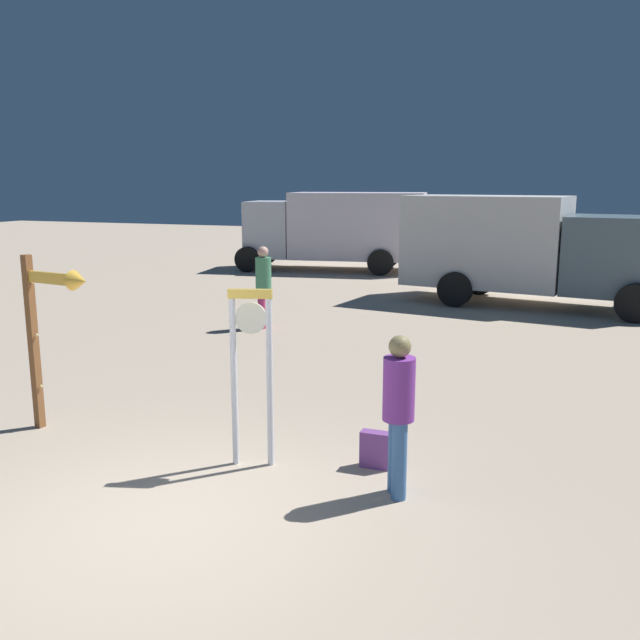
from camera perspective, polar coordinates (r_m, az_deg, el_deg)
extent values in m
plane|color=tan|center=(6.89, -13.17, -16.25)|extent=(80.00, 80.00, 0.00)
cylinder|color=silver|center=(7.75, -7.17, -5.20)|extent=(0.07, 0.07, 1.92)
cylinder|color=silver|center=(7.68, -4.21, -5.30)|extent=(0.07, 0.07, 1.92)
cube|color=#EFC24A|center=(7.48, -5.85, 2.20)|extent=(0.49, 0.21, 0.10)
cylinder|color=silver|center=(7.56, -5.77, 0.17)|extent=(0.35, 0.14, 0.35)
cube|color=black|center=(7.59, -5.74, 0.20)|extent=(0.08, 0.03, 0.05)
cube|color=black|center=(7.59, -5.74, 0.20)|extent=(0.07, 0.03, 0.13)
cube|color=brown|center=(9.54, -22.77, -1.77)|extent=(0.11, 0.11, 2.27)
cube|color=yellow|center=(9.05, -21.46, 3.26)|extent=(0.78, 0.17, 0.14)
cone|color=yellow|center=(8.68, -19.40, 3.08)|extent=(0.25, 0.28, 0.25)
sphere|color=#EDDE82|center=(9.61, -22.21, -5.13)|extent=(0.04, 0.04, 0.04)
sphere|color=#FCD993|center=(9.45, -22.52, -1.16)|extent=(0.04, 0.04, 0.04)
sphere|color=#FFE293|center=(9.34, -22.84, 2.93)|extent=(0.04, 0.04, 0.04)
cylinder|color=#3F6DAA|center=(7.08, 6.61, -11.59)|extent=(0.15, 0.15, 0.82)
cylinder|color=#3F6DAA|center=(7.23, 6.30, -11.09)|extent=(0.15, 0.15, 0.82)
cylinder|color=purple|center=(6.90, 6.59, -5.72)|extent=(0.32, 0.32, 0.65)
sphere|color=#918152|center=(6.79, 6.67, -2.21)|extent=(0.22, 0.22, 0.22)
cube|color=#78418A|center=(7.86, 4.63, -10.71)|extent=(0.33, 0.15, 0.42)
cube|color=#654D98|center=(7.97, 4.82, -10.88)|extent=(0.23, 0.04, 0.18)
cylinder|color=#CA356C|center=(15.16, -4.49, 1.01)|extent=(0.16, 0.16, 0.87)
cylinder|color=#CA356C|center=(15.02, -4.89, 0.91)|extent=(0.16, 0.16, 0.87)
cylinder|color=#488E63|center=(14.97, -4.74, 3.90)|extent=(0.34, 0.34, 0.69)
sphere|color=#DFA692|center=(14.91, -4.77, 5.67)|extent=(0.24, 0.24, 0.24)
cube|color=silver|center=(18.79, 13.66, 6.42)|extent=(4.35, 2.77, 2.36)
cube|color=#4D606B|center=(18.23, 23.00, 4.97)|extent=(2.28, 2.35, 1.91)
cylinder|color=black|center=(17.19, 24.79, 1.27)|extent=(0.93, 0.38, 0.90)
cylinder|color=black|center=(17.99, 11.18, 2.53)|extent=(0.93, 0.38, 0.90)
cylinder|color=black|center=(20.10, 13.16, 3.36)|extent=(0.93, 0.38, 0.90)
cube|color=silver|center=(24.85, 3.19, 7.85)|extent=(5.03, 3.01, 2.34)
cube|color=silver|center=(25.53, -4.04, 7.58)|extent=(1.93, 2.41, 2.02)
cube|color=black|center=(25.74, -5.82, 8.48)|extent=(0.32, 1.82, 0.89)
cylinder|color=black|center=(26.90, -4.56, 5.60)|extent=(0.93, 0.39, 0.90)
cylinder|color=black|center=(24.67, -6.07, 5.05)|extent=(0.93, 0.39, 0.90)
cylinder|color=black|center=(25.99, 5.65, 5.38)|extent=(0.93, 0.39, 0.90)
cylinder|color=black|center=(23.68, 5.06, 4.80)|extent=(0.93, 0.39, 0.90)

